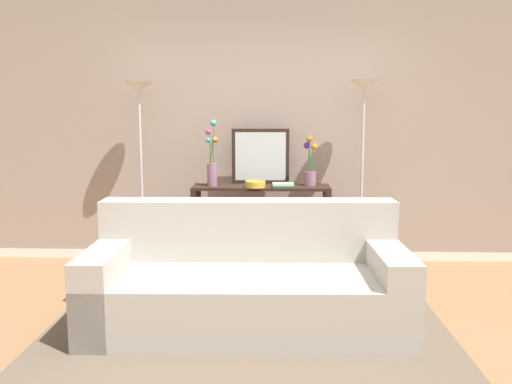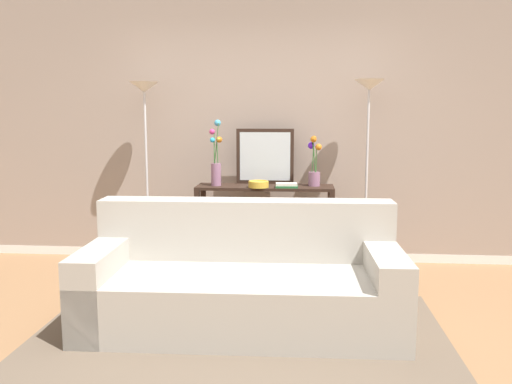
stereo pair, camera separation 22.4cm
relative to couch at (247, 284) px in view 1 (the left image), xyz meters
name	(u,v)px [view 1 (the left image)]	position (x,y,z in m)	size (l,w,h in m)	color
ground_plane	(255,338)	(0.06, -0.22, -0.32)	(16.00, 16.00, 0.02)	#936B47
back_wall	(262,121)	(0.06, 1.85, 1.15)	(12.00, 0.15, 2.93)	white
area_rug	(247,332)	(0.00, -0.17, -0.30)	(2.86, 1.71, 0.01)	brown
couch	(247,284)	(0.00, 0.00, 0.00)	(2.27, 1.02, 0.88)	#ADA89E
console_table	(261,212)	(0.06, 1.43, 0.27)	(1.34, 0.38, 0.83)	black
floor_lamp_left	(140,123)	(-1.11, 1.43, 1.14)	(0.28, 0.28, 1.84)	silver
floor_lamp_right	(363,122)	(1.04, 1.43, 1.15)	(0.28, 0.28, 1.85)	silver
wall_mirror	(260,156)	(0.05, 1.59, 0.80)	(0.57, 0.02, 0.55)	black
vase_tall_flowers	(212,162)	(-0.41, 1.41, 0.76)	(0.13, 0.11, 0.64)	gray
vase_short_flowers	(310,167)	(0.54, 1.47, 0.71)	(0.13, 0.12, 0.49)	gray
fruit_bowl	(255,184)	(0.01, 1.32, 0.56)	(0.20, 0.20, 0.06)	gold
book_stack	(283,185)	(0.28, 1.33, 0.55)	(0.22, 0.14, 0.04)	#236033
book_row_under_console	(228,262)	(-0.27, 1.43, -0.25)	(0.42, 0.18, 0.13)	#236033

